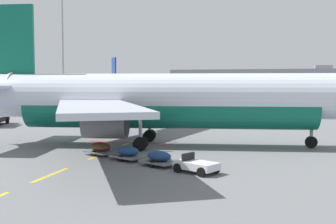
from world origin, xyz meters
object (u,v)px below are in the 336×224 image
(apron_light_mast_near, at_px, (62,15))
(airliner_mid_left, at_px, (126,88))
(baggage_train, at_px, (143,155))
(catering_truck, at_px, (52,109))
(airliner_foreground, at_px, (162,100))

(apron_light_mast_near, bearing_deg, airliner_mid_left, 91.05)
(baggage_train, bearing_deg, catering_truck, 129.21)
(airliner_mid_left, bearing_deg, apron_light_mast_near, -88.95)
(airliner_mid_left, relative_size, apron_light_mast_near, 1.17)
(airliner_foreground, bearing_deg, apron_light_mast_near, 129.06)
(airliner_foreground, distance_m, catering_truck, 29.76)
(apron_light_mast_near, bearing_deg, catering_truck, -67.49)
(catering_truck, bearing_deg, airliner_mid_left, 97.65)
(airliner_mid_left, height_order, catering_truck, airliner_mid_left)
(baggage_train, bearing_deg, apron_light_mast_near, 124.24)
(airliner_mid_left, relative_size, catering_truck, 4.56)
(airliner_mid_left, distance_m, baggage_train, 81.80)
(airliner_mid_left, bearing_deg, catering_truck, -82.35)
(baggage_train, relative_size, apron_light_mast_near, 0.38)
(airliner_foreground, relative_size, apron_light_mast_near, 1.21)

